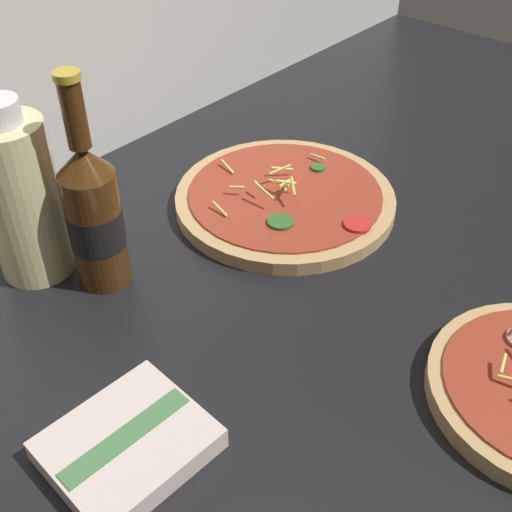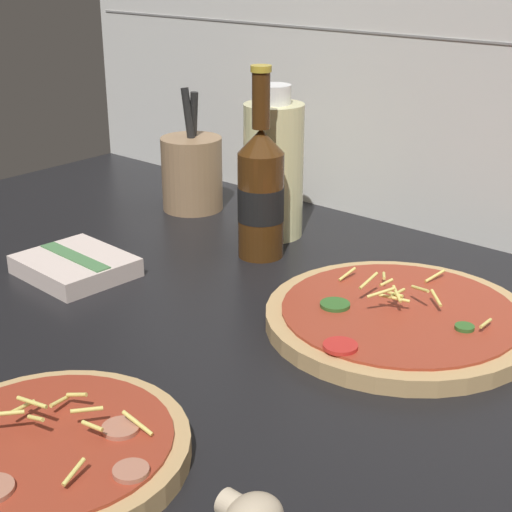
% 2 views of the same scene
% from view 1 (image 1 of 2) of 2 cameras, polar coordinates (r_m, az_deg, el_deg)
% --- Properties ---
extents(counter_slab, '(1.60, 0.90, 0.03)m').
position_cam_1_polar(counter_slab, '(0.78, 9.69, -2.02)').
color(counter_slab, black).
rests_on(counter_slab, ground).
extents(pizza_far, '(0.29, 0.29, 0.05)m').
position_cam_1_polar(pizza_far, '(0.86, 2.60, 5.10)').
color(pizza_far, tan).
rests_on(pizza_far, counter_slab).
extents(beer_bottle, '(0.06, 0.06, 0.25)m').
position_cam_1_polar(beer_bottle, '(0.72, -14.22, 3.62)').
color(beer_bottle, '#47280F').
rests_on(beer_bottle, counter_slab).
extents(oil_bottle, '(0.08, 0.08, 0.22)m').
position_cam_1_polar(oil_bottle, '(0.75, -20.15, 4.87)').
color(oil_bottle, beige).
rests_on(oil_bottle, counter_slab).
extents(dish_towel, '(0.14, 0.12, 0.03)m').
position_cam_1_polar(dish_towel, '(0.60, -11.31, -16.12)').
color(dish_towel, beige).
rests_on(dish_towel, counter_slab).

